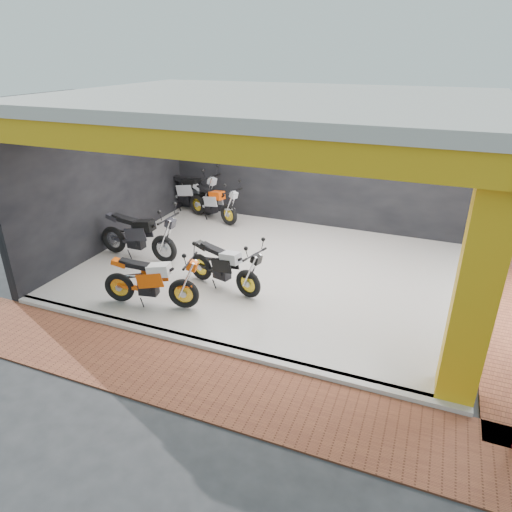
# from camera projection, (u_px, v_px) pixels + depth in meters

# --- Properties ---
(ground) EXTENTS (80.00, 80.00, 0.00)m
(ground) POSITION_uv_depth(u_px,v_px,m) (233.00, 317.00, 8.34)
(ground) COLOR #2D2D30
(ground) RESTS_ON ground
(showroom_floor) EXTENTS (8.00, 6.00, 0.10)m
(showroom_floor) POSITION_uv_depth(u_px,v_px,m) (271.00, 270.00, 10.01)
(showroom_floor) COLOR silver
(showroom_floor) RESTS_ON ground
(showroom_ceiling) EXTENTS (8.40, 6.40, 0.20)m
(showroom_ceiling) POSITION_uv_depth(u_px,v_px,m) (273.00, 100.00, 8.54)
(showroom_ceiling) COLOR beige
(showroom_ceiling) RESTS_ON corner_column
(back_wall) EXTENTS (8.20, 0.20, 3.50)m
(back_wall) POSITION_uv_depth(u_px,v_px,m) (313.00, 163.00, 11.92)
(back_wall) COLOR black
(back_wall) RESTS_ON ground
(left_wall) EXTENTS (0.20, 6.20, 3.50)m
(left_wall) POSITION_uv_depth(u_px,v_px,m) (108.00, 176.00, 10.70)
(left_wall) COLOR black
(left_wall) RESTS_ON ground
(corner_column) EXTENTS (0.50, 0.50, 3.50)m
(corner_column) POSITION_uv_depth(u_px,v_px,m) (477.00, 287.00, 5.70)
(corner_column) COLOR gold
(corner_column) RESTS_ON ground
(header_beam_front) EXTENTS (8.40, 0.30, 0.40)m
(header_beam_front) POSITION_uv_depth(u_px,v_px,m) (197.00, 144.00, 6.13)
(header_beam_front) COLOR gold
(header_beam_front) RESTS_ON corner_column
(header_beam_right) EXTENTS (0.30, 6.40, 0.40)m
(header_beam_right) POSITION_uv_depth(u_px,v_px,m) (508.00, 129.00, 7.30)
(header_beam_right) COLOR gold
(header_beam_right) RESTS_ON corner_column
(floor_kerb) EXTENTS (8.00, 0.20, 0.10)m
(floor_kerb) POSITION_uv_depth(u_px,v_px,m) (207.00, 345.00, 7.46)
(floor_kerb) COLOR silver
(floor_kerb) RESTS_ON ground
(paver_front) EXTENTS (9.00, 1.40, 0.03)m
(paver_front) POSITION_uv_depth(u_px,v_px,m) (183.00, 376.00, 6.81)
(paver_front) COLOR brown
(paver_front) RESTS_ON ground
(moto_hero) EXTENTS (2.05, 1.07, 1.19)m
(moto_hero) POSITION_uv_depth(u_px,v_px,m) (183.00, 280.00, 8.17)
(moto_hero) COLOR #DD4D09
(moto_hero) RESTS_ON showroom_floor
(moto_row_a) EXTENTS (2.00, 1.15, 1.15)m
(moto_row_a) POSITION_uv_depth(u_px,v_px,m) (248.00, 271.00, 8.55)
(moto_row_a) COLOR black
(moto_row_a) RESTS_ON showroom_floor
(moto_row_b) EXTENTS (2.15, 0.83, 1.30)m
(moto_row_b) POSITION_uv_depth(u_px,v_px,m) (163.00, 236.00, 9.93)
(moto_row_b) COLOR black
(moto_row_b) RESTS_ON showroom_floor
(moto_row_c) EXTENTS (2.09, 1.35, 1.20)m
(moto_row_c) POSITION_uv_depth(u_px,v_px,m) (229.00, 204.00, 12.13)
(moto_row_c) COLOR #B3B6BC
(moto_row_c) RESTS_ON showroom_floor
(moto_row_d) EXTENTS (2.38, 1.24, 1.38)m
(moto_row_d) POSITION_uv_depth(u_px,v_px,m) (206.00, 192.00, 12.84)
(moto_row_d) COLOR #B4B6BC
(moto_row_d) RESTS_ON showroom_floor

